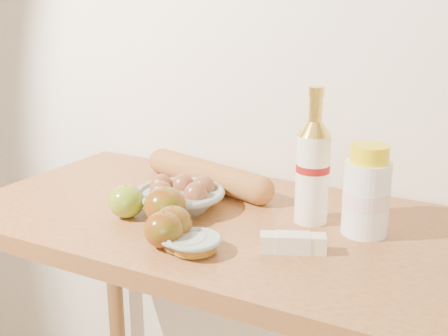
{
  "coord_description": "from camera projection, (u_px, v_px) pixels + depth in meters",
  "views": [
    {
      "loc": [
        0.52,
        0.18,
        1.36
      ],
      "look_at": [
        0.0,
        1.15,
        1.02
      ],
      "focal_mm": 45.0,
      "sensor_mm": 36.0,
      "label": 1
    }
  ],
  "objects": [
    {
      "name": "back_wall",
      "position": [
        293.0,
        22.0,
        1.38
      ],
      "size": [
        3.5,
        0.02,
        2.6
      ],
      "primitive_type": "cube",
      "color": "white",
      "rests_on": "ground"
    },
    {
      "name": "butter_stick",
      "position": [
        293.0,
        243.0,
        1.05
      ],
      "size": [
        0.13,
        0.08,
        0.04
      ],
      "rotation": [
        0.0,
        0.0,
        0.41
      ],
      "color": "beige",
      "rests_on": "table"
    },
    {
      "name": "apple_yellowgreen",
      "position": [
        126.0,
        201.0,
        1.21
      ],
      "size": [
        0.08,
        0.08,
        0.07
      ],
      "rotation": [
        0.0,
        0.0,
        -0.09
      ],
      "color": "#9C941F",
      "rests_on": "table"
    },
    {
      "name": "apple_redgreen_front",
      "position": [
        173.0,
        224.0,
        1.09
      ],
      "size": [
        0.1,
        0.1,
        0.07
      ],
      "rotation": [
        0.0,
        0.0,
        -0.43
      ],
      "color": "#8E0A07",
      "rests_on": "table"
    },
    {
      "name": "baguette",
      "position": [
        207.0,
        175.0,
        1.4
      ],
      "size": [
        0.42,
        0.18,
        0.07
      ],
      "rotation": [
        0.0,
        0.0,
        -0.27
      ],
      "color": "#BE7A3A",
      "rests_on": "table"
    },
    {
      "name": "apple_redgreen_right",
      "position": [
        165.0,
        206.0,
        1.17
      ],
      "size": [
        0.11,
        0.11,
        0.08
      ],
      "rotation": [
        0.0,
        0.0,
        0.33
      ],
      "color": "maroon",
      "rests_on": "table"
    },
    {
      "name": "table",
      "position": [
        230.0,
        269.0,
        1.25
      ],
      "size": [
        1.2,
        0.6,
        0.9
      ],
      "color": "#AE6E38",
      "rests_on": "ground"
    },
    {
      "name": "cream_bottle",
      "position": [
        367.0,
        193.0,
        1.11
      ],
      "size": [
        0.12,
        0.12,
        0.18
      ],
      "rotation": [
        0.0,
        0.0,
        0.34
      ],
      "color": "white",
      "rests_on": "table"
    },
    {
      "name": "syrup_bowl",
      "position": [
        194.0,
        244.0,
        1.05
      ],
      "size": [
        0.12,
        0.12,
        0.03
      ],
      "rotation": [
        0.0,
        0.0,
        0.11
      ],
      "color": "gray",
      "rests_on": "table"
    },
    {
      "name": "egg_bowl",
      "position": [
        181.0,
        196.0,
        1.26
      ],
      "size": [
        0.26,
        0.26,
        0.07
      ],
      "rotation": [
        0.0,
        0.0,
        0.38
      ],
      "color": "gray",
      "rests_on": "table"
    },
    {
      "name": "apple_extra",
      "position": [
        164.0,
        230.0,
        1.06
      ],
      "size": [
        0.1,
        0.1,
        0.07
      ],
      "rotation": [
        0.0,
        0.0,
        -0.43
      ],
      "color": "#8E0A07",
      "rests_on": "table"
    },
    {
      "name": "bourbon_bottle",
      "position": [
        313.0,
        169.0,
        1.16
      ],
      "size": [
        0.08,
        0.08,
        0.29
      ],
      "rotation": [
        0.0,
        0.0,
        0.11
      ],
      "color": "white",
      "rests_on": "table"
    },
    {
      "name": "sugar_bowl",
      "position": [
        183.0,
        242.0,
        1.06
      ],
      "size": [
        0.11,
        0.11,
        0.03
      ],
      "rotation": [
        0.0,
        0.0,
        -0.19
      ],
      "color": "gray",
      "rests_on": "table"
    }
  ]
}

